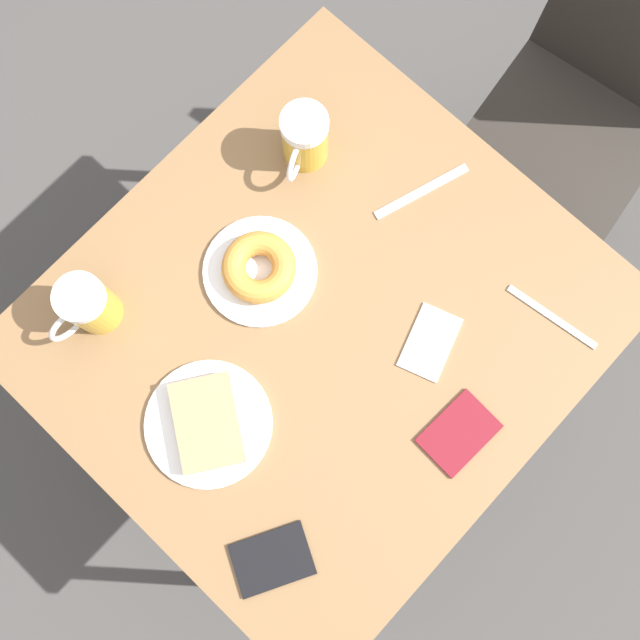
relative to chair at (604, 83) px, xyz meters
name	(u,v)px	position (x,y,z in m)	size (l,w,h in m)	color
ground_plane	(320,375)	(-0.06, -0.84, -0.57)	(8.00, 8.00, 0.00)	#474442
table	(320,329)	(-0.06, -0.84, 0.13)	(0.84, 0.91, 0.76)	olive
chair	(604,83)	(0.00, 0.00, 0.00)	(0.45, 0.45, 0.95)	#2D2823
plate_with_cake	(208,423)	(-0.08, -1.09, 0.21)	(0.22, 0.22, 0.04)	white
plate_with_donut	(259,269)	(-0.20, -0.84, 0.22)	(0.20, 0.20, 0.05)	white
beer_mug_left	(304,139)	(-0.30, -0.63, 0.26)	(0.08, 0.12, 0.12)	gold
beer_mug_center	(88,306)	(-0.36, -1.09, 0.26)	(0.08, 0.13, 0.12)	gold
napkin_folded	(430,342)	(0.10, -0.73, 0.20)	(0.11, 0.14, 0.00)	white
fork	(552,317)	(0.23, -0.55, 0.20)	(0.18, 0.03, 0.00)	silver
knife	(422,192)	(-0.09, -0.54, 0.20)	(0.07, 0.19, 0.00)	silver
passport_near_edge	(272,559)	(0.15, -1.18, 0.20)	(0.14, 0.15, 0.01)	black
passport_far_edge	(459,433)	(0.24, -0.82, 0.20)	(0.09, 0.13, 0.01)	maroon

